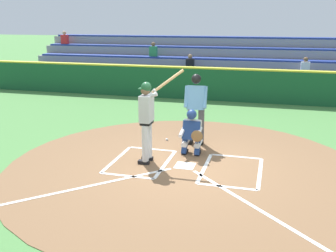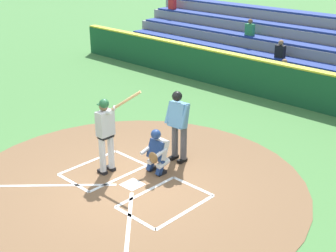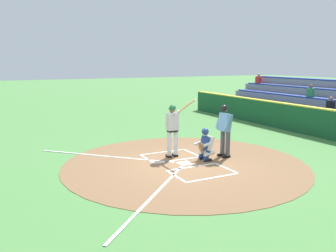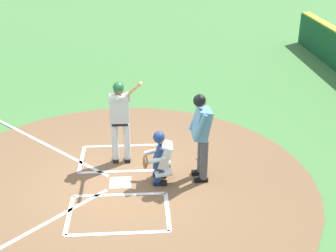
# 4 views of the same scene
# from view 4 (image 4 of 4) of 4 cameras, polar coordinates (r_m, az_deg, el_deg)

# --- Properties ---
(ground_plane) EXTENTS (120.00, 120.00, 0.00)m
(ground_plane) POSITION_cam_4_polar(r_m,az_deg,el_deg) (9.45, -5.97, -7.12)
(ground_plane) COLOR #4C8442
(dirt_circle) EXTENTS (8.00, 8.00, 0.01)m
(dirt_circle) POSITION_cam_4_polar(r_m,az_deg,el_deg) (9.44, -5.97, -7.09)
(dirt_circle) COLOR brown
(dirt_circle) RESTS_ON ground
(home_plate_and_chalk) EXTENTS (7.93, 4.91, 0.01)m
(home_plate_and_chalk) POSITION_cam_4_polar(r_m,az_deg,el_deg) (9.52, -11.31, -7.13)
(home_plate_and_chalk) COLOR white
(home_plate_and_chalk) RESTS_ON dirt_circle
(batter) EXTENTS (0.93, 0.71, 2.13)m
(batter) POSITION_cam_4_polar(r_m,az_deg,el_deg) (9.72, -5.99, 1.16)
(batter) COLOR silver
(batter) RESTS_ON ground
(catcher) EXTENTS (0.59, 0.61, 1.13)m
(catcher) POSITION_cam_4_polar(r_m,az_deg,el_deg) (9.16, -1.01, -3.80)
(catcher) COLOR black
(catcher) RESTS_ON ground
(plate_umpire) EXTENTS (0.60, 0.43, 1.86)m
(plate_umpire) POSITION_cam_4_polar(r_m,az_deg,el_deg) (9.08, 4.20, -0.69)
(plate_umpire) COLOR #4C4C51
(plate_umpire) RESTS_ON ground
(baseball) EXTENTS (0.07, 0.07, 0.07)m
(baseball) POSITION_cam_4_polar(r_m,az_deg,el_deg) (10.26, 3.76, -4.01)
(baseball) COLOR white
(baseball) RESTS_ON ground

